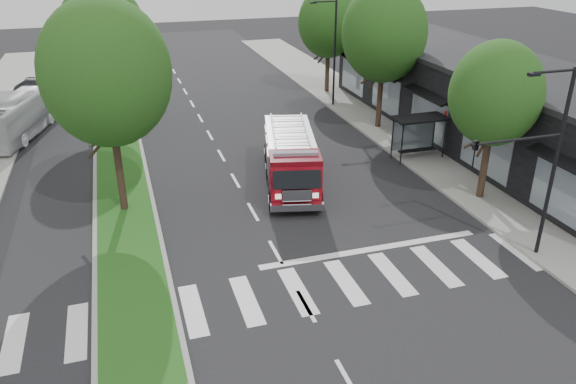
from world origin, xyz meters
name	(u,v)px	position (x,y,z in m)	size (l,w,h in m)	color
ground	(276,252)	(0.00, 0.00, 0.00)	(140.00, 140.00, 0.00)	black
sidewalk_right	(419,144)	(12.50, 10.00, 0.07)	(5.00, 80.00, 0.15)	gray
median	(117,134)	(-6.00, 18.00, 0.08)	(3.00, 50.00, 0.15)	gray
storefront_row	(485,102)	(17.00, 10.00, 2.50)	(8.00, 30.00, 5.00)	black
bus_shelter	(418,126)	(11.20, 8.15, 2.04)	(3.20, 1.60, 2.61)	black
tree_right_near	(496,94)	(11.50, 2.00, 5.51)	(4.40, 4.40, 8.05)	black
tree_right_mid	(384,33)	(11.50, 14.00, 6.49)	(5.60, 5.60, 9.72)	black
tree_right_far	(329,22)	(11.50, 24.00, 5.84)	(5.00, 5.00, 8.73)	black
tree_median_near	(106,73)	(-6.00, 6.00, 6.81)	(5.80, 5.80, 10.16)	black
tree_median_far	(103,32)	(-6.00, 20.00, 6.49)	(5.60, 5.60, 9.72)	black
streetlight_right_near	(539,155)	(9.61, -3.50, 4.67)	(4.08, 0.22, 8.00)	black
streetlight_right_far	(333,49)	(10.35, 20.00, 4.48)	(2.11, 0.20, 8.00)	black
fire_engine	(291,159)	(2.82, 6.80, 1.42)	(4.42, 8.87, 2.95)	#5A040C
city_bus	(21,113)	(-12.00, 20.18, 1.46)	(2.45, 10.46, 2.91)	silver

